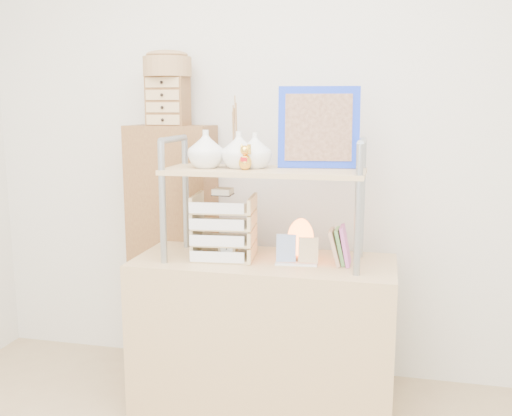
{
  "coord_description": "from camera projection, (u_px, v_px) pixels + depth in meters",
  "views": [
    {
      "loc": [
        0.54,
        -1.29,
        1.45
      ],
      "look_at": [
        -0.04,
        1.2,
        0.99
      ],
      "focal_mm": 40.0,
      "sensor_mm": 36.0,
      "label": 1
    }
  ],
  "objects": [
    {
      "name": "room_shell",
      "position": [
        207.0,
        23.0,
        1.69
      ],
      "size": [
        3.42,
        3.41,
        2.61
      ],
      "color": "silver",
      "rests_on": "ground"
    },
    {
      "name": "desk",
      "position": [
        264.0,
        336.0,
        2.7
      ],
      "size": [
        1.2,
        0.5,
        0.75
      ],
      "primitive_type": "cube",
      "color": "tan",
      "rests_on": "ground"
    },
    {
      "name": "cabinet",
      "position": [
        173.0,
        249.0,
        3.13
      ],
      "size": [
        0.46,
        0.25,
        1.35
      ],
      "primitive_type": "cube",
      "rotation": [
        0.0,
        0.0,
        -0.03
      ],
      "color": "brown",
      "rests_on": "ground"
    },
    {
      "name": "hutch",
      "position": [
        256.0,
        160.0,
        2.57
      ],
      "size": [
        0.9,
        0.34,
        0.79
      ],
      "color": "gray",
      "rests_on": "desk"
    },
    {
      "name": "letter_tray",
      "position": [
        223.0,
        230.0,
        2.65
      ],
      "size": [
        0.29,
        0.28,
        0.33
      ],
      "color": "tan",
      "rests_on": "desk"
    },
    {
      "name": "salt_lamp",
      "position": [
        301.0,
        239.0,
        2.61
      ],
      "size": [
        0.13,
        0.12,
        0.2
      ],
      "color": "brown",
      "rests_on": "desk"
    },
    {
      "name": "desk_clock",
      "position": [
        228.0,
        249.0,
        2.59
      ],
      "size": [
        0.08,
        0.04,
        0.12
      ],
      "color": "tan",
      "rests_on": "desk"
    },
    {
      "name": "postcard_stand",
      "position": [
        296.0,
        256.0,
        2.55
      ],
      "size": [
        0.19,
        0.07,
        0.13
      ],
      "color": "white",
      "rests_on": "desk"
    },
    {
      "name": "drawer_chest",
      "position": [
        168.0,
        101.0,
        2.97
      ],
      "size": [
        0.2,
        0.16,
        0.25
      ],
      "color": "brown",
      "rests_on": "cabinet"
    },
    {
      "name": "woven_basket",
      "position": [
        167.0,
        67.0,
        2.94
      ],
      "size": [
        0.25,
        0.25,
        0.1
      ],
      "primitive_type": "cylinder",
      "color": "olive",
      "rests_on": "drawer_chest"
    }
  ]
}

